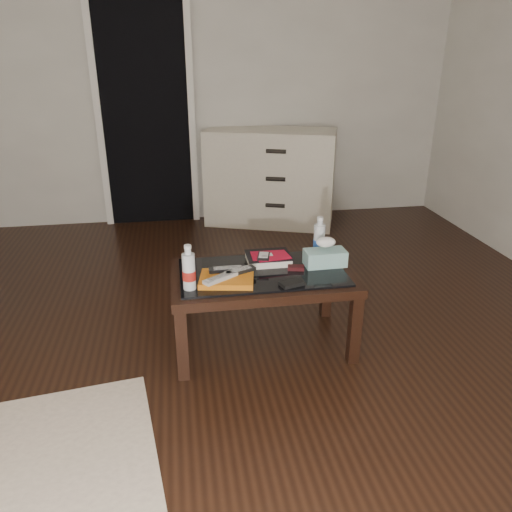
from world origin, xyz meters
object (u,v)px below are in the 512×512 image
at_px(coffee_table, 262,282).
at_px(water_bottle_right, 319,236).
at_px(water_bottle_left, 189,267).
at_px(tissue_box, 325,258).
at_px(textbook, 268,258).
at_px(dresser, 270,178).

height_order(coffee_table, water_bottle_right, water_bottle_right).
bearing_deg(water_bottle_left, water_bottle_right, 22.53).
height_order(water_bottle_right, tissue_box, water_bottle_right).
bearing_deg(water_bottle_left, textbook, 30.37).
height_order(textbook, water_bottle_left, water_bottle_left).
bearing_deg(textbook, dresser, 78.59).
bearing_deg(water_bottle_right, coffee_table, -155.26).
distance_m(textbook, tissue_box, 0.32).
bearing_deg(tissue_box, water_bottle_right, 86.81).
bearing_deg(water_bottle_right, textbook, -170.75).
xyz_separation_m(water_bottle_right, tissue_box, (-0.00, -0.15, -0.07)).
relative_size(water_bottle_right, tissue_box, 1.03).
relative_size(coffee_table, water_bottle_left, 4.20).
distance_m(dresser, textbook, 2.06).
height_order(textbook, water_bottle_right, water_bottle_right).
bearing_deg(dresser, water_bottle_right, -73.00).
relative_size(water_bottle_left, water_bottle_right, 1.00).
height_order(dresser, tissue_box, dresser).
xyz_separation_m(coffee_table, textbook, (0.06, 0.12, 0.09)).
bearing_deg(coffee_table, tissue_box, 3.83).
xyz_separation_m(water_bottle_left, tissue_box, (0.77, 0.17, -0.07)).
distance_m(coffee_table, water_bottle_left, 0.47).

